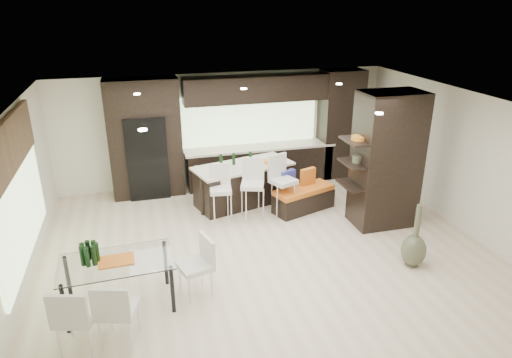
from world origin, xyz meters
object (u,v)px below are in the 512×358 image
object	(u,v)px
chair_end	(195,270)
stool_left	(221,200)
floor_vase	(416,236)
dining_table	(119,284)
chair_near	(118,313)
chair_far	(78,320)
stool_mid	(252,195)
stool_right	(283,192)
kitchen_island	(243,184)
bench	(303,199)

from	to	relation	value
chair_end	stool_left	bearing A→B (deg)	-35.81
floor_vase	chair_end	size ratio (longest dim) A/B	1.31
dining_table	chair_near	size ratio (longest dim) A/B	1.78
chair_far	chair_end	xyz separation A→B (m)	(1.63, 0.78, -0.02)
dining_table	chair_near	bearing A→B (deg)	-92.57
chair_far	stool_mid	bearing A→B (deg)	60.04
stool_right	floor_vase	world-z (taller)	floor_vase
stool_left	floor_vase	xyz separation A→B (m)	(2.85, -2.51, 0.09)
stool_left	stool_mid	xyz separation A→B (m)	(0.66, -0.01, 0.03)
stool_left	chair_end	distance (m)	2.51
floor_vase	dining_table	world-z (taller)	floor_vase
kitchen_island	stool_left	xyz separation A→B (m)	(-0.66, -0.78, 0.04)
kitchen_island	stool_right	size ratio (longest dim) A/B	2.06
bench	stool_mid	bearing A→B (deg)	165.22
stool_right	floor_vase	xyz separation A→B (m)	(1.53, -2.49, 0.05)
stool_left	floor_vase	distance (m)	3.80
stool_mid	dining_table	bearing A→B (deg)	-119.35
stool_mid	bench	bearing A→B (deg)	23.15
kitchen_island	chair_end	distance (m)	3.48
floor_vase	dining_table	size ratio (longest dim) A/B	0.71
kitchen_island	chair_end	bearing A→B (deg)	-131.37
stool_left	chair_end	xyz separation A→B (m)	(-0.87, -2.35, -0.05)
stool_mid	dining_table	world-z (taller)	stool_mid
kitchen_island	floor_vase	distance (m)	3.95
stool_left	stool_right	world-z (taller)	stool_right
chair_end	floor_vase	bearing A→B (deg)	-107.98
stool_left	bench	world-z (taller)	stool_left
stool_left	stool_right	size ratio (longest dim) A/B	0.93
kitchen_island	stool_left	distance (m)	1.02
dining_table	chair_near	xyz separation A→B (m)	(0.00, -0.78, 0.07)
stool_mid	floor_vase	bearing A→B (deg)	-29.51
kitchen_island	dining_table	bearing A→B (deg)	-145.61
kitchen_island	stool_right	distance (m)	1.04
kitchen_island	chair_end	xyz separation A→B (m)	(-1.53, -3.13, -0.01)
stool_mid	bench	size ratio (longest dim) A/B	0.76
stool_left	floor_vase	world-z (taller)	floor_vase
chair_end	stool_right	bearing A→B (deg)	-58.75
kitchen_island	stool_mid	world-z (taller)	stool_mid
stool_right	chair_far	xyz separation A→B (m)	(-3.82, -3.12, -0.06)
kitchen_island	stool_left	bearing A→B (deg)	-145.71
bench	chair_far	bearing A→B (deg)	-162.16
stool_mid	dining_table	distance (m)	3.54
stool_left	chair_near	world-z (taller)	stool_left
stool_right	chair_end	size ratio (longest dim) A/B	1.19
kitchen_island	dining_table	distance (m)	4.10
stool_mid	stool_left	bearing A→B (deg)	-161.76
bench	chair_far	size ratio (longest dim) A/B	1.48
kitchen_island	stool_mid	distance (m)	0.79
dining_table	chair_end	bearing A→B (deg)	-2.57
stool_right	chair_end	bearing A→B (deg)	-154.95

